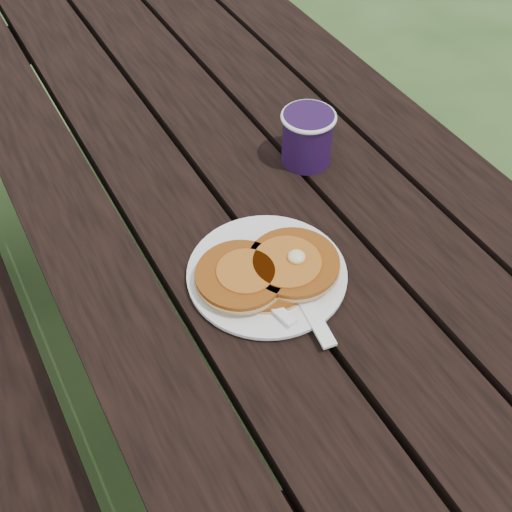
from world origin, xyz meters
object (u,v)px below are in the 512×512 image
plate (267,274)px  coffee_cup (307,135)px  picnic_table (229,276)px  pancake_stack (269,270)px

plate → coffee_cup: 0.28m
coffee_cup → picnic_table: bearing=129.0°
picnic_table → pancake_stack: 0.53m
pancake_stack → picnic_table: bearing=74.3°
plate → pancake_stack: size_ratio=1.09×
picnic_table → coffee_cup: size_ratio=19.11×
picnic_table → coffee_cup: coffee_cup is taller
picnic_table → plate: bearing=-105.8°
plate → coffee_cup: bearing=46.0°
pancake_stack → coffee_cup: size_ratio=2.20×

